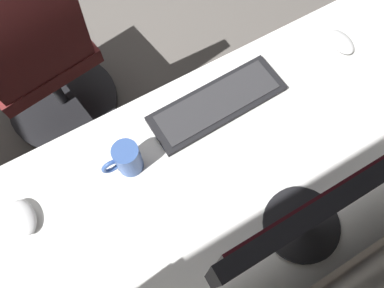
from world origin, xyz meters
The scene contains 8 objects.
floor_plane centered at (0.00, 0.00, 0.00)m, with size 5.66×5.66×0.00m, color #59544F.
desk centered at (-0.04, 1.57, 0.67)m, with size 2.35×0.69×0.73m.
monitor_primary centered at (-0.22, 1.78, 0.97)m, with size 0.58×0.20×0.41m.
keyboard_main centered at (-0.22, 1.37, 0.74)m, with size 0.42×0.15×0.02m.
mouse_main centered at (0.40, 1.40, 0.75)m, with size 0.06×0.10×0.03m, color silver.
mouse_spare centered at (-0.68, 1.38, 0.75)m, with size 0.06×0.10×0.03m, color silver.
coffee_mug centered at (0.09, 1.41, 0.78)m, with size 0.11×0.07×0.11m.
office_chair centered at (0.21, 0.71, 0.46)m, with size 0.56×0.58×0.97m.
Camera 1 is at (0.11, 1.79, 1.67)m, focal length 33.33 mm.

